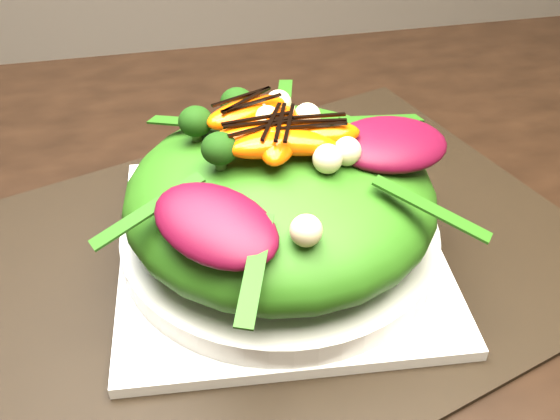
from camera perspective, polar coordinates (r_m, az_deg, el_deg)
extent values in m
cube|color=black|center=(0.47, -0.75, -11.36)|extent=(1.60, 0.90, 0.75)
cube|color=black|center=(0.51, 0.00, -3.84)|extent=(0.54, 0.47, 0.00)
cube|color=silver|center=(0.50, 0.00, -3.30)|extent=(0.26, 0.26, 0.01)
cylinder|color=silver|center=(0.49, 0.00, -2.15)|extent=(0.26, 0.26, 0.02)
ellipsoid|color=#2B6011|center=(0.47, 0.00, 1.20)|extent=(0.29, 0.29, 0.08)
ellipsoid|color=#48071A|center=(0.46, 9.65, 5.68)|extent=(0.09, 0.07, 0.02)
ellipsoid|color=#FA4904|center=(0.46, -0.76, 7.55)|extent=(0.07, 0.06, 0.02)
sphere|color=#10370A|center=(0.46, -9.77, 6.71)|extent=(0.04, 0.04, 0.03)
sphere|color=beige|center=(0.42, 3.20, 3.91)|extent=(0.03, 0.03, 0.02)
cube|color=black|center=(0.46, -0.77, 8.58)|extent=(0.04, 0.03, 0.00)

